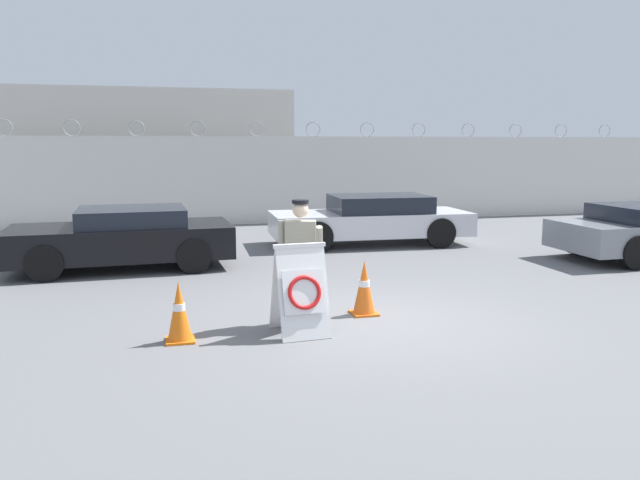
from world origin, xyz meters
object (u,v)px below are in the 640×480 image
object	(u,v)px
barricade_sign	(301,290)
traffic_cone_near	(179,312)
traffic_cone_mid	(364,288)
parked_car_front_coupe	(124,237)
security_guard	(301,255)
parked_car_rear_sedan	(372,219)

from	to	relation	value
barricade_sign	traffic_cone_near	bearing A→B (deg)	173.49
traffic_cone_mid	parked_car_front_coupe	distance (m)	5.64
barricade_sign	security_guard	bearing A→B (deg)	73.66
barricade_sign	parked_car_rear_sedan	distance (m)	7.45
barricade_sign	traffic_cone_mid	world-z (taller)	barricade_sign
parked_car_front_coupe	security_guard	bearing A→B (deg)	117.00
traffic_cone_mid	parked_car_front_coupe	size ratio (longest dim) A/B	0.18
traffic_cone_near	parked_car_front_coupe	bearing A→B (deg)	100.33
traffic_cone_mid	parked_car_front_coupe	xyz separation A→B (m)	(-3.54, 4.39, 0.23)
traffic_cone_mid	parked_car_front_coupe	bearing A→B (deg)	128.85
parked_car_front_coupe	parked_car_rear_sedan	size ratio (longest dim) A/B	0.89
security_guard	traffic_cone_mid	xyz separation A→B (m)	(0.98, 0.18, -0.55)
traffic_cone_near	parked_car_front_coupe	xyz separation A→B (m)	(-0.91, 5.01, 0.24)
barricade_sign	security_guard	world-z (taller)	security_guard
security_guard	traffic_cone_mid	world-z (taller)	security_guard
security_guard	traffic_cone_near	xyz separation A→B (m)	(-1.65, -0.44, -0.56)
security_guard	parked_car_rear_sedan	distance (m)	6.95
barricade_sign	parked_car_front_coupe	size ratio (longest dim) A/B	0.28
traffic_cone_near	traffic_cone_mid	bearing A→B (deg)	13.34
barricade_sign	traffic_cone_near	world-z (taller)	barricade_sign
parked_car_rear_sedan	traffic_cone_near	bearing A→B (deg)	56.43
barricade_sign	traffic_cone_near	distance (m)	1.55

